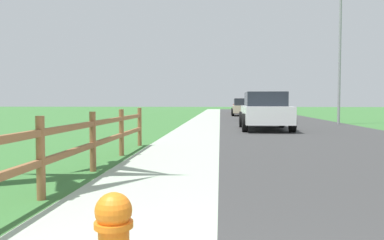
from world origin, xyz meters
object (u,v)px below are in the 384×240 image
parked_car_black (260,109)px  parked_car_beige (244,107)px  street_lamp (342,48)px  parked_suv_white (265,111)px  parked_car_red (242,106)px

parked_car_black → parked_car_beige: bearing=93.9°
parked_car_beige → street_lamp: bearing=-70.0°
parked_car_black → parked_suv_white: bearing=-94.5°
street_lamp → parked_suv_white: bearing=-137.2°
parked_car_beige → parked_car_red: bearing=87.7°
parked_car_black → parked_car_red: size_ratio=1.01×
parked_car_black → parked_car_red: 16.02m
parked_car_red → street_lamp: street_lamp is taller
parked_car_red → parked_suv_white: bearing=-90.9°
parked_suv_white → street_lamp: (4.56, 4.22, 3.28)m
parked_suv_white → parked_car_black: (0.65, 8.33, -0.11)m
parked_suv_white → parked_car_red: 24.35m
parked_suv_white → parked_car_black: 8.36m
parked_car_red → street_lamp: 20.82m
parked_suv_white → parked_car_red: size_ratio=1.06×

